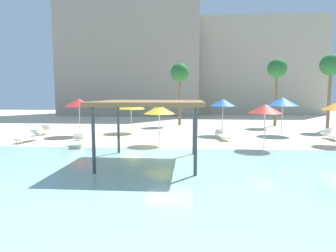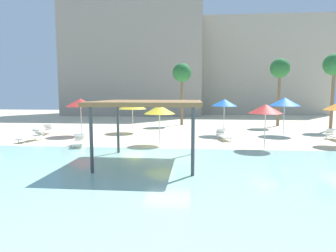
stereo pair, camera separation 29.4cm
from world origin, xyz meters
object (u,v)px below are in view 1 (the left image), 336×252
(lounge_chair_1, at_px, (78,141))
(lounge_chair_2, at_px, (222,135))
(shade_pavilion, at_px, (151,104))
(beach_umbrella_red_7, at_px, (265,109))
(lounge_chair_4, at_px, (331,135))
(palm_tree_2, at_px, (180,74))
(beach_umbrella_blue_5, at_px, (283,102))
(beach_umbrella_blue_4, at_px, (223,103))
(lounge_chair_5, at_px, (30,137))
(palm_tree_1, at_px, (331,67))
(palm_tree_0, at_px, (277,70))
(beach_umbrella_red_6, at_px, (79,103))
(lounge_chair_0, at_px, (44,130))
(beach_umbrella_yellow_2, at_px, (159,110))
(beach_umbrella_yellow_0, at_px, (131,105))

(lounge_chair_1, distance_m, lounge_chair_2, 9.76)
(shade_pavilion, distance_m, beach_umbrella_red_7, 7.29)
(lounge_chair_4, relative_size, palm_tree_2, 0.30)
(beach_umbrella_blue_5, relative_size, lounge_chair_4, 1.54)
(lounge_chair_1, height_order, lounge_chair_4, same)
(beach_umbrella_blue_4, bearing_deg, lounge_chair_4, -13.38)
(palm_tree_2, bearing_deg, lounge_chair_4, -38.09)
(lounge_chair_1, distance_m, lounge_chair_5, 4.30)
(lounge_chair_5, bearing_deg, lounge_chair_2, 112.50)
(lounge_chair_2, xyz_separation_m, lounge_chair_4, (7.73, 0.61, 0.00))
(lounge_chair_1, xyz_separation_m, lounge_chair_5, (-3.98, 1.62, 0.00))
(beach_umbrella_blue_4, relative_size, lounge_chair_1, 1.41)
(lounge_chair_4, xyz_separation_m, palm_tree_1, (2.36, 5.71, 5.24))
(beach_umbrella_blue_4, relative_size, lounge_chair_2, 1.42)
(beach_umbrella_red_7, height_order, palm_tree_0, palm_tree_0)
(beach_umbrella_red_6, height_order, lounge_chair_1, beach_umbrella_red_6)
(beach_umbrella_red_6, bearing_deg, palm_tree_0, 25.60)
(beach_umbrella_red_7, distance_m, lounge_chair_2, 4.44)
(palm_tree_2, bearing_deg, palm_tree_0, -0.11)
(palm_tree_0, bearing_deg, beach_umbrella_blue_4, -131.31)
(lounge_chair_4, relative_size, palm_tree_0, 0.29)
(lounge_chair_4, xyz_separation_m, lounge_chair_5, (-20.83, -2.46, 0.00))
(lounge_chair_0, bearing_deg, palm_tree_1, 92.88)
(lounge_chair_0, xyz_separation_m, lounge_chair_5, (0.73, -3.24, 0.00))
(beach_umbrella_red_7, xyz_separation_m, lounge_chair_4, (5.70, 4.00, -2.02))
(beach_umbrella_blue_4, height_order, palm_tree_1, palm_tree_1)
(lounge_chair_2, bearing_deg, palm_tree_0, 133.39)
(beach_umbrella_blue_5, height_order, beach_umbrella_red_7, beach_umbrella_blue_5)
(beach_umbrella_blue_5, distance_m, lounge_chair_2, 6.05)
(shade_pavilion, bearing_deg, beach_umbrella_blue_4, 65.61)
(lounge_chair_2, height_order, palm_tree_0, palm_tree_0)
(shade_pavilion, bearing_deg, lounge_chair_2, 60.62)
(beach_umbrella_yellow_2, relative_size, beach_umbrella_blue_5, 0.85)
(beach_umbrella_blue_5, relative_size, palm_tree_2, 0.46)
(beach_umbrella_blue_5, relative_size, lounge_chair_5, 1.48)
(lounge_chair_1, relative_size, lounge_chair_5, 1.00)
(beach_umbrella_blue_4, height_order, beach_umbrella_red_6, beach_umbrella_red_6)
(beach_umbrella_blue_4, distance_m, lounge_chair_1, 11.29)
(palm_tree_0, bearing_deg, lounge_chair_4, -80.76)
(lounge_chair_0, distance_m, palm_tree_2, 14.01)
(beach_umbrella_blue_4, relative_size, beach_umbrella_red_7, 1.07)
(beach_umbrella_blue_5, xyz_separation_m, beach_umbrella_red_7, (-2.88, -6.08, -0.25))
(palm_tree_2, bearing_deg, lounge_chair_2, -70.25)
(lounge_chair_0, bearing_deg, lounge_chair_4, 79.15)
(beach_umbrella_yellow_2, height_order, palm_tree_2, palm_tree_2)
(palm_tree_0, bearing_deg, beach_umbrella_red_7, -108.74)
(beach_umbrella_yellow_2, distance_m, palm_tree_1, 17.08)
(beach_umbrella_yellow_2, bearing_deg, lounge_chair_2, 29.43)
(beach_umbrella_yellow_0, bearing_deg, beach_umbrella_blue_4, -5.91)
(beach_umbrella_red_7, relative_size, lounge_chair_5, 1.32)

